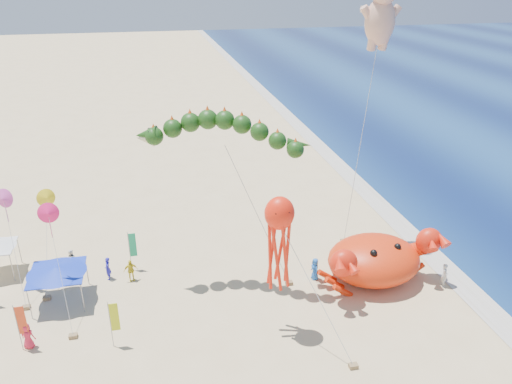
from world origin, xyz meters
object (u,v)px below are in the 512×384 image
Objects in this scene: octopus_kite at (279,236)px; canopy_blue at (56,270)px; cherub_kite at (381,13)px; crab_inflatable at (375,259)px; dragon_kite at (222,138)px.

octopus_kite reaches higher than canopy_blue.
cherub_kite is at bearing 45.57° from octopus_kite.
dragon_kite is (-10.41, 2.14, 9.08)m from crab_inflatable.
canopy_blue is (-11.25, 0.09, -8.38)m from dragon_kite.
cherub_kite is (1.69, 6.32, 15.98)m from crab_inflatable.
dragon_kite reaches higher than octopus_kite.
cherub_kite reaches higher than octopus_kite.
dragon_kite is at bearing -160.92° from cherub_kite.
dragon_kite is at bearing -0.44° from canopy_blue.
dragon_kite is 0.60× the size of cherub_kite.
cherub_kite is at bearing 19.08° from dragon_kite.
crab_inflatable is 1.00× the size of octopus_kite.
crab_inflatable is 10.13m from octopus_kite.
crab_inflatable is 0.45× the size of cherub_kite.
cherub_kite reaches higher than dragon_kite.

